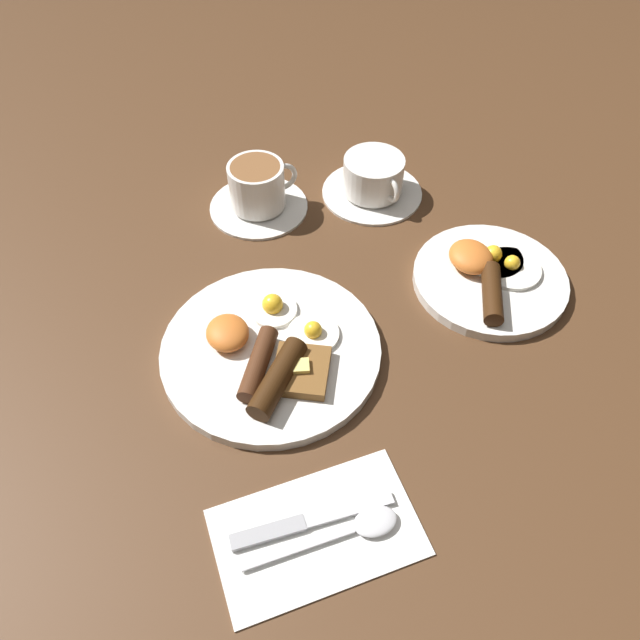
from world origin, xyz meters
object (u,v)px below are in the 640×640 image
object	(u,v)px
spoon	(359,527)
breakfast_plate_far	(489,276)
teacup_near	(258,191)
knife	(304,522)
breakfast_plate_near	(271,350)
teacup_far	(373,180)

from	to	relation	value
spoon	breakfast_plate_far	bearing A→B (deg)	41.99
teacup_near	knife	bearing A→B (deg)	-9.95
breakfast_plate_far	spoon	xyz separation A→B (m)	(0.28, -0.30, -0.00)
teacup_near	breakfast_plate_near	bearing A→B (deg)	-12.09
breakfast_plate_far	teacup_far	size ratio (longest dim) A/B	1.33
knife	breakfast_plate_far	bearing A→B (deg)	37.66
teacup_far	knife	distance (m)	0.56
breakfast_plate_near	knife	size ratio (longest dim) A/B	1.58
teacup_near	knife	xyz separation A→B (m)	(0.52, -0.09, -0.03)
breakfast_plate_near	breakfast_plate_far	distance (m)	0.33
knife	spoon	bearing A→B (deg)	-22.13
knife	spoon	xyz separation A→B (m)	(0.02, 0.05, 0.00)
teacup_near	teacup_far	bearing A→B (deg)	82.27
breakfast_plate_far	teacup_far	distance (m)	0.25
breakfast_plate_near	breakfast_plate_far	xyz separation A→B (m)	(-0.03, 0.33, 0.00)
teacup_near	breakfast_plate_far	bearing A→B (deg)	45.38
teacup_near	spoon	world-z (taller)	teacup_near
breakfast_plate_far	teacup_far	world-z (taller)	teacup_far
teacup_far	spoon	world-z (taller)	teacup_far
breakfast_plate_near	breakfast_plate_far	size ratio (longest dim) A/B	1.30
knife	teacup_far	bearing A→B (deg)	62.94
breakfast_plate_far	teacup_far	xyz separation A→B (m)	(-0.24, -0.08, 0.02)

